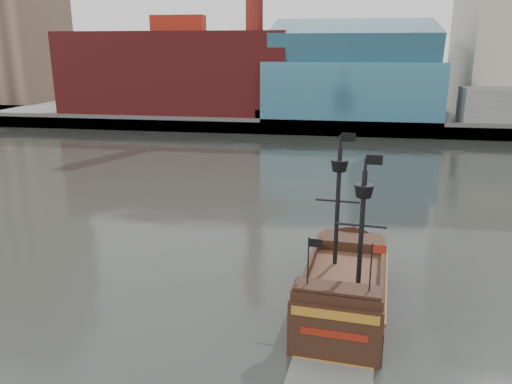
# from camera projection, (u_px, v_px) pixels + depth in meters

# --- Properties ---
(ground) EXTENTS (400.00, 400.00, 0.00)m
(ground) POSITION_uv_depth(u_px,v_px,m) (166.00, 336.00, 25.76)
(ground) COLOR #242722
(ground) RESTS_ON ground
(promenade_far) EXTENTS (220.00, 60.00, 2.00)m
(promenade_far) POSITION_uv_depth(u_px,v_px,m) (303.00, 108.00, 112.59)
(promenade_far) COLOR slate
(promenade_far) RESTS_ON ground
(seawall) EXTENTS (220.00, 1.00, 2.60)m
(seawall) POSITION_uv_depth(u_px,v_px,m) (289.00, 127.00, 84.57)
(seawall) COLOR #4C4C49
(seawall) RESTS_ON ground
(pirate_ship) EXTENTS (5.46, 14.38, 10.52)m
(pirate_ship) POSITION_uv_depth(u_px,v_px,m) (344.00, 292.00, 28.26)
(pirate_ship) COLOR black
(pirate_ship) RESTS_ON ground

